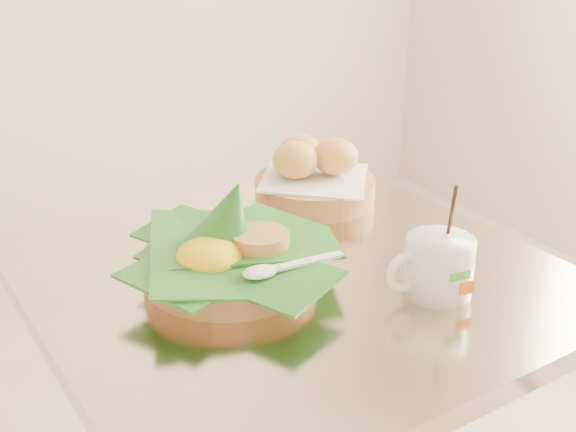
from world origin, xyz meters
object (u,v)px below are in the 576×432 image
rice_basket (229,252)px  coffee_mug (437,265)px  bread_basket (313,177)px  cafe_table (292,397)px

rice_basket → coffee_mug: (0.22, -0.18, 0.00)m
bread_basket → coffee_mug: bearing=-95.8°
rice_basket → coffee_mug: coffee_mug is taller
rice_basket → bread_basket: (0.25, 0.19, 0.00)m
cafe_table → rice_basket: size_ratio=2.50×
rice_basket → coffee_mug: 0.28m
rice_basket → coffee_mug: size_ratio=1.90×
cafe_table → rice_basket: rice_basket is taller
bread_basket → coffee_mug: size_ratio=1.58×
rice_basket → bread_basket: 0.32m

